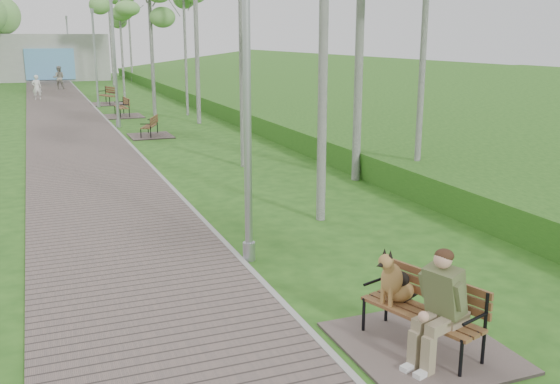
# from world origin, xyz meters

# --- Properties ---
(ground) EXTENTS (120.00, 120.00, 0.00)m
(ground) POSITION_xyz_m (0.00, 0.00, 0.00)
(ground) COLOR #265519
(ground) RESTS_ON ground
(walkway) EXTENTS (3.50, 67.00, 0.04)m
(walkway) POSITION_xyz_m (-1.75, 21.50, 0.02)
(walkway) COLOR #635550
(walkway) RESTS_ON ground
(kerb) EXTENTS (0.10, 67.00, 0.05)m
(kerb) POSITION_xyz_m (0.00, 21.50, 0.03)
(kerb) COLOR #999993
(kerb) RESTS_ON ground
(embankment) EXTENTS (14.00, 70.00, 1.60)m
(embankment) POSITION_xyz_m (12.00, 20.00, 0.00)
(embankment) COLOR #49892A
(embankment) RESTS_ON ground
(building_north) EXTENTS (10.00, 5.20, 4.00)m
(building_north) POSITION_xyz_m (-1.50, 50.97, 1.99)
(building_north) COLOR #9E9E99
(building_north) RESTS_ON ground
(bench_main) EXTENTS (1.92, 2.13, 1.67)m
(bench_main) POSITION_xyz_m (1.05, -3.15, 0.47)
(bench_main) COLOR #635550
(bench_main) RESTS_ON ground
(bench_second) EXTENTS (1.61, 1.79, 0.99)m
(bench_second) POSITION_xyz_m (1.01, 15.30, 0.18)
(bench_second) COLOR #635550
(bench_second) RESTS_ON ground
(bench_third) EXTENTS (1.84, 2.04, 1.13)m
(bench_third) POSITION_xyz_m (0.87, 22.00, 0.21)
(bench_third) COLOR #635550
(bench_third) RESTS_ON ground
(bench_far) EXTENTS (1.99, 2.21, 1.22)m
(bench_far) POSITION_xyz_m (0.89, 28.09, 0.23)
(bench_far) COLOR #635550
(bench_far) RESTS_ON ground
(lamp_post_near) EXTENTS (0.22, 0.22, 5.64)m
(lamp_post_near) POSITION_xyz_m (0.15, 0.71, 2.63)
(lamp_post_near) COLOR #A4A6AC
(lamp_post_near) RESTS_ON ground
(lamp_post_second) EXTENTS (0.21, 0.21, 5.48)m
(lamp_post_second) POSITION_xyz_m (0.22, 18.34, 2.56)
(lamp_post_second) COLOR #A4A6AC
(lamp_post_second) RESTS_ON ground
(lamp_post_third) EXTENTS (0.20, 0.20, 5.25)m
(lamp_post_third) POSITION_xyz_m (0.22, 26.70, 2.45)
(lamp_post_third) COLOR #A4A6AC
(lamp_post_third) RESTS_ON ground
(lamp_post_far) EXTENTS (0.21, 0.21, 5.52)m
(lamp_post_far) POSITION_xyz_m (0.17, 49.28, 2.58)
(lamp_post_far) COLOR #A4A6AC
(lamp_post_far) RESTS_ON ground
(pedestrian_near) EXTENTS (0.58, 0.40, 1.53)m
(pedestrian_near) POSITION_xyz_m (-2.84, 32.13, 0.77)
(pedestrian_near) COLOR silver
(pedestrian_near) RESTS_ON ground
(pedestrian_far) EXTENTS (0.92, 0.77, 1.71)m
(pedestrian_far) POSITION_xyz_m (-1.21, 39.88, 0.85)
(pedestrian_far) COLOR gray
(pedestrian_far) RESTS_ON ground
(birch_far_b) EXTENTS (2.27, 2.27, 6.97)m
(birch_far_b) POSITION_xyz_m (2.39, 32.15, 5.47)
(birch_far_b) COLOR silver
(birch_far_b) RESTS_ON ground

